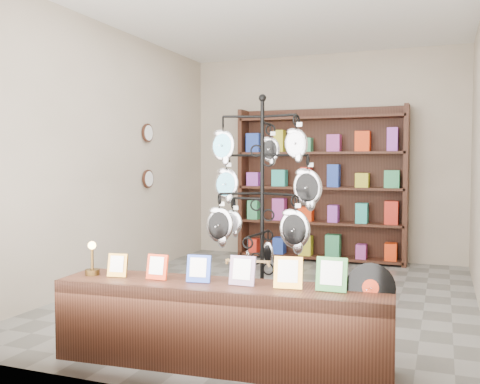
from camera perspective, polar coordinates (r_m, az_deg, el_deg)
The scene contains 6 objects.
ground at distance 5.74m, azimuth 3.54°, elevation -11.08°, with size 5.00×5.00×0.00m, color slate.
room_envelope at distance 5.58m, azimuth 3.60°, elevation 7.67°, with size 5.00×5.00×5.00m.
display_tree at distance 4.52m, azimuth 2.39°, elevation -0.19°, with size 1.02×0.88×1.98m.
front_shelf at distance 3.81m, azimuth -2.10°, elevation -13.90°, with size 2.36×0.64×0.82m.
back_shelving at distance 7.79m, azimuth 8.60°, elevation 0.29°, with size 2.42×0.36×2.20m.
wall_clocks at distance 7.11m, azimuth -9.81°, elevation 3.81°, with size 0.03×0.24×0.84m.
Camera 1 is at (1.65, -5.31, 1.40)m, focal length 40.00 mm.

